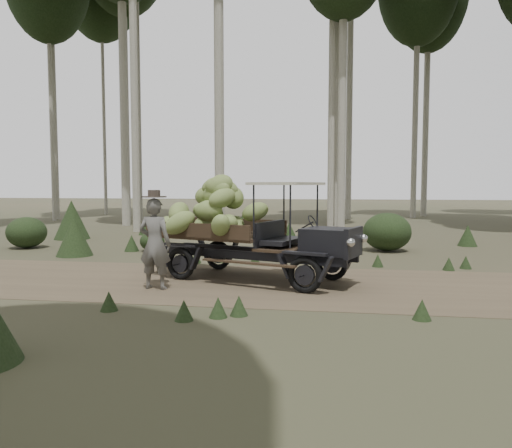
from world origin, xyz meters
name	(u,v)px	position (x,y,z in m)	size (l,w,h in m)	color
ground	(355,287)	(0.00, 0.00, 0.00)	(120.00, 120.00, 0.00)	#473D2B
dirt_track	(355,286)	(0.00, 0.00, 0.00)	(70.00, 4.00, 0.01)	brown
banana_truck	(233,218)	(-2.44, 0.46, 1.25)	(4.47, 2.75, 2.22)	black
farmer	(155,243)	(-3.63, -0.81, 0.86)	(0.64, 0.48, 1.82)	#575550
undergrowth	(274,250)	(-1.65, 0.93, 0.53)	(24.21, 24.16, 1.39)	#233319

